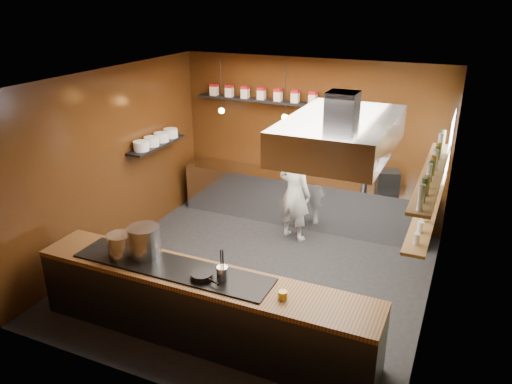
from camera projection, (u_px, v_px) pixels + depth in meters
The scene contains 26 objects.
floor at pixel (255, 276), 7.66m from camera, with size 5.00×5.00×0.00m, color black.
back_wall at pixel (310, 141), 9.22m from camera, with size 5.00×5.00×0.00m, color black.
left_wall at pixel (113, 163), 8.04m from camera, with size 5.00×5.00×0.00m, color black.
right_wall at pixel (439, 215), 6.16m from camera, with size 5.00×5.00×0.00m, color brown.
ceiling at pixel (254, 79), 6.54m from camera, with size 5.00×5.00×0.00m, color silver.
window_pane at pixel (450, 147), 7.47m from camera, with size 1.00×1.00×0.00m, color white.
prep_counter at pixel (302, 199), 9.33m from camera, with size 4.60×0.65×0.90m, color silver.
pass_counter at pixel (201, 307), 6.14m from camera, with size 4.40×0.72×0.94m.
tin_shelf at pixel (262, 101), 9.18m from camera, with size 2.60×0.26×0.04m, color black.
plate_shelf at pixel (157, 145), 8.81m from camera, with size 0.30×1.40×0.04m, color black.
bottle_shelf_upper at pixel (432, 174), 6.32m from camera, with size 0.26×2.80×0.04m, color #905E39.
bottle_shelf_lower at pixel (427, 208), 6.49m from camera, with size 0.26×2.80×0.04m, color #905E39.
extractor_hood at pixel (341, 134), 5.90m from camera, with size 1.20×2.00×0.72m.
pendant_left at pixel (222, 108), 8.83m from camera, with size 0.10×0.10×0.95m.
pendant_right at pixel (285, 114), 8.38m from camera, with size 0.10×0.10×0.95m.
storage_tins at pixel (270, 94), 9.07m from camera, with size 2.43×0.13×0.22m.
plate_stacks at pixel (156, 139), 8.78m from camera, with size 0.26×1.16×0.16m.
bottles at pixel (434, 163), 6.27m from camera, with size 0.06×2.66×0.24m.
wine_glasses at pixel (428, 202), 6.46m from camera, with size 0.07×2.37×0.13m.
stockpot_large at pixel (144, 241), 6.28m from camera, with size 0.41×0.41×0.40m, color #B1B3B8.
stockpot_small at pixel (121, 245), 6.29m from camera, with size 0.33×0.33×0.31m, color silver.
utensil_crock at pixel (222, 273), 5.79m from camera, with size 0.13×0.13×0.17m, color silver.
frying_pan at pixel (202, 276), 5.84m from camera, with size 0.43×0.27×0.07m.
butter_jar at pixel (283, 295), 5.48m from camera, with size 0.10×0.10×0.09m, color gold.
espresso_machine at pixel (388, 181), 8.46m from camera, with size 0.37×0.35×0.37m, color black.
chef at pixel (294, 193), 8.56m from camera, with size 0.62×0.41×1.70m, color white.
Camera 1 is at (2.71, -6.04, 4.07)m, focal length 35.00 mm.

